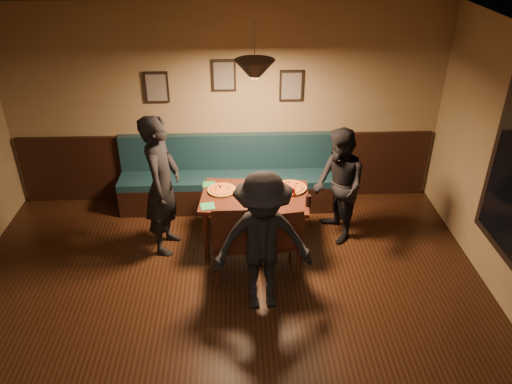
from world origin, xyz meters
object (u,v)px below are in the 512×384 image
Objects in this scene: chair_near_left at (234,239)px; soda_glass at (308,201)px; booth_bench at (227,175)px; tabasco_bottle at (294,192)px; diner_right at (339,186)px; diner_left at (162,185)px; diner_front at (263,243)px; chair_near_right at (280,239)px; dining_table at (255,219)px.

chair_near_left reaches higher than soda_glass.
tabasco_bottle is at bearing -49.30° from booth_bench.
booth_bench is 1.66m from diner_right.
diner_left is 1.76m from soda_glass.
diner_front is at bearing -124.80° from diner_left.
soda_glass is at bearing -50.60° from booth_bench.
diner_front is 1.19m from tabasco_bottle.
diner_front is at bearing -52.75° from diner_right.
chair_near_left is at bearing -73.50° from diner_right.
booth_bench reaches higher than tabasco_bottle.
booth_bench is 1.69× the size of diner_left.
diner_front reaches higher than chair_near_right.
soda_glass is (0.89, 0.40, 0.25)m from chair_near_left.
diner_front is (1.15, -1.11, -0.09)m from diner_left.
soda_glass is 1.10× the size of tabasco_bottle.
diner_right reaches higher than tabasco_bottle.
dining_table is at bearing -98.33° from diner_right.
diner_left is at bearing -99.94° from diner_right.
soda_glass is at bearing -63.14° from diner_right.
dining_table is 10.05× the size of tabasco_bottle.
tabasco_bottle is at bearing -0.40° from dining_table.
diner_right is (1.05, 0.10, 0.40)m from dining_table.
chair_near_right is at bearing -103.54° from diner_left.
tabasco_bottle is at bearing 123.15° from soda_glass.
diner_left is 1.11× the size of diner_front.
dining_table is 0.80m from soda_glass.
booth_bench is at bearing 94.85° from diner_front.
soda_glass is (0.36, 0.35, 0.30)m from chair_near_right.
soda_glass is (0.58, 0.88, -0.03)m from diner_front.
dining_table is at bearing 156.41° from soda_glass.
diner_front is (0.04, -1.15, 0.45)m from dining_table.
soda_glass reaches higher than dining_table.
chair_near_right is 1.55m from diner_left.
diner_right is at bearing 33.60° from chair_near_right.
dining_table is at bearing 66.94° from chair_near_left.
diner_left is 2.18m from diner_right.
chair_near_left is 0.65× the size of diner_front.
chair_near_right is (0.26, -0.62, 0.12)m from dining_table.
diner_left reaches higher than chair_near_left.
diner_right is at bearing 40.44° from soda_glass.
dining_table is 0.74× the size of diner_left.
tabasco_bottle is (0.48, -0.05, 0.42)m from dining_table.
tabasco_bottle reaches higher than dining_table.
diner_left is (-1.38, 0.58, 0.41)m from chair_near_right.
dining_table is at bearing 174.36° from tabasco_bottle.
chair_near_right is (0.53, 0.05, -0.05)m from chair_near_left.
soda_glass is at bearing -18.36° from dining_table.
diner_left reaches higher than diner_right.
diner_front reaches higher than diner_right.
diner_left is at bearing 172.44° from soda_glass.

